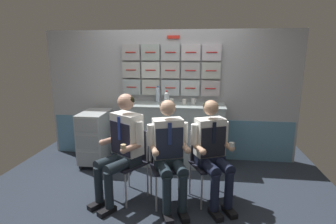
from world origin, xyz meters
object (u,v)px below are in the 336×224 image
object	(u,v)px
folding_chair_left	(132,155)
crew_member_right	(213,149)
service_trolley	(96,136)
folding_chair_right	(206,156)
sparkling_bottle_green	(167,99)
folding_chair_center	(166,157)
crew_member_left	(122,143)
crew_member_center	(169,150)
coffee_cup_white	(194,101)

from	to	relation	value
folding_chair_left	crew_member_right	size ratio (longest dim) A/B	0.69
service_trolley	folding_chair_right	distance (m)	1.94
folding_chair_left	folding_chair_right	distance (m)	0.93
sparkling_bottle_green	folding_chair_center	bearing A→B (deg)	-82.78
folding_chair_left	sparkling_bottle_green	world-z (taller)	sparkling_bottle_green
folding_chair_right	crew_member_right	world-z (taller)	crew_member_right
service_trolley	crew_member_left	xyz separation A→B (m)	(0.76, -1.01, 0.28)
service_trolley	folding_chair_center	xyz separation A→B (m)	(1.28, -0.91, 0.07)
folding_chair_left	folding_chair_right	bearing A→B (deg)	5.05
crew_member_center	coffee_cup_white	size ratio (longest dim) A/B	14.29
folding_chair_right	coffee_cup_white	distance (m)	1.15
coffee_cup_white	sparkling_bottle_green	bearing A→B (deg)	-158.56
folding_chair_left	folding_chair_center	size ratio (longest dim) A/B	1.00
service_trolley	crew_member_center	bearing A→B (deg)	-38.35
folding_chair_center	folding_chair_right	bearing A→B (deg)	12.99
folding_chair_center	crew_member_right	world-z (taller)	crew_member_right
folding_chair_right	coffee_cup_white	xyz separation A→B (m)	(-0.20, 1.01, 0.50)
crew_member_center	crew_member_right	bearing A→B (deg)	13.12
sparkling_bottle_green	crew_member_left	bearing A→B (deg)	-110.64
folding_chair_center	sparkling_bottle_green	bearing A→B (deg)	97.22
folding_chair_left	folding_chair_right	size ratio (longest dim) A/B	1.00
crew_member_center	folding_chair_left	bearing A→B (deg)	159.64
crew_member_left	crew_member_right	distance (m)	1.08
folding_chair_left	coffee_cup_white	xyz separation A→B (m)	(0.72, 1.09, 0.50)
crew_member_left	sparkling_bottle_green	size ratio (longest dim) A/B	5.66
service_trolley	folding_chair_left	world-z (taller)	same
service_trolley	coffee_cup_white	size ratio (longest dim) A/B	9.74
service_trolley	folding_chair_left	bearing A→B (deg)	-46.00
folding_chair_center	crew_member_center	distance (m)	0.23
crew_member_center	coffee_cup_white	bearing A→B (deg)	79.85
folding_chair_center	folding_chair_right	distance (m)	0.50
folding_chair_left	crew_member_left	world-z (taller)	crew_member_left
coffee_cup_white	crew_member_right	bearing A→B (deg)	-76.77
folding_chair_center	folding_chair_left	bearing A→B (deg)	175.97
folding_chair_center	folding_chair_right	size ratio (longest dim) A/B	1.00
folding_chair_left	crew_member_left	distance (m)	0.26
folding_chair_center	sparkling_bottle_green	world-z (taller)	sparkling_bottle_green
service_trolley	crew_member_center	xyz separation A→B (m)	(1.34, -1.06, 0.24)
service_trolley	folding_chair_right	world-z (taller)	same
crew_member_right	coffee_cup_white	world-z (taller)	crew_member_right
crew_member_center	coffee_cup_white	world-z (taller)	crew_member_center
crew_member_left	folding_chair_right	distance (m)	1.05
crew_member_right	sparkling_bottle_green	world-z (taller)	crew_member_right
folding_chair_right	coffee_cup_white	size ratio (longest dim) A/B	9.74
service_trolley	folding_chair_center	distance (m)	1.58
crew_member_right	sparkling_bottle_green	size ratio (longest dim) A/B	5.38
folding_chair_right	crew_member_right	bearing A→B (deg)	-64.80
folding_chair_left	crew_member_center	size ratio (longest dim) A/B	0.68
folding_chair_right	coffee_cup_white	world-z (taller)	coffee_cup_white
service_trolley	folding_chair_right	bearing A→B (deg)	-24.19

